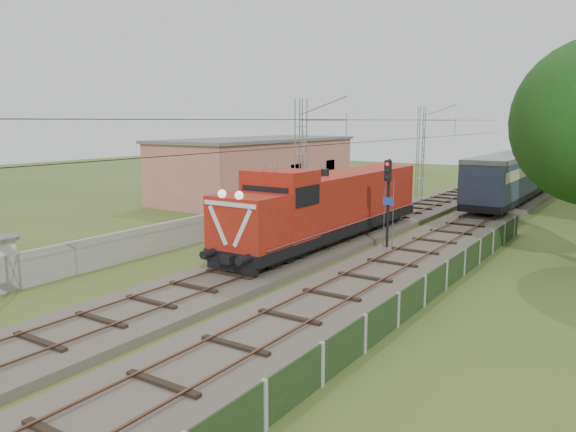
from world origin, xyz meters
The scene contains 9 objects.
ground centered at (0.00, 0.00, 0.00)m, with size 140.00×140.00×0.00m, color #405720.
track_main centered at (0.00, 7.00, 0.18)m, with size 4.20×70.00×0.45m.
track_side centered at (5.00, 20.00, 0.18)m, with size 4.20×80.00×0.45m.
catenary centered at (-2.95, 12.00, 4.05)m, with size 3.31×70.00×8.00m.
boundary_wall centered at (-6.50, 12.00, 0.75)m, with size 0.25×40.00×1.50m, color #9E9E99.
station_building centered at (-15.00, 24.00, 2.63)m, with size 8.40×20.40×5.22m.
fence centered at (8.00, 3.00, 0.60)m, with size 0.12×32.00×1.20m.
locomotive centered at (0.00, 10.11, 2.25)m, with size 3.02×17.25×4.38m.
signal_post centered at (3.40, 10.13, 3.33)m, with size 0.53×0.42×4.84m.
Camera 1 is at (14.71, -16.24, 6.76)m, focal length 35.00 mm.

